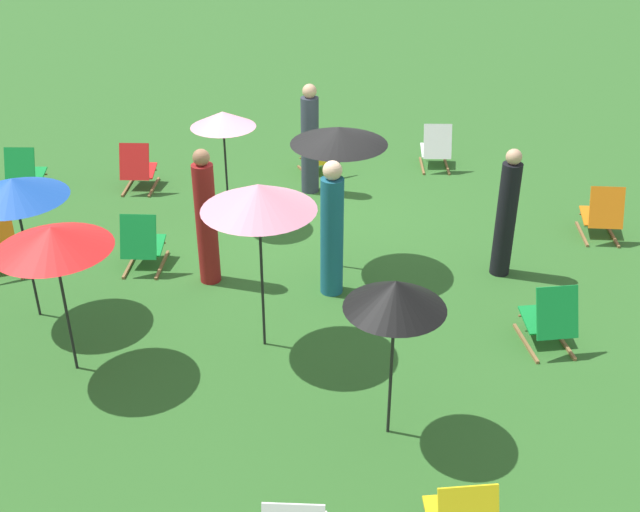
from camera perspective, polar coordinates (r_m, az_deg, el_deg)
name	(u,v)px	position (r m, az deg, el deg)	size (l,w,h in m)	color
ground_plane	(308,246)	(11.04, -0.90, 0.73)	(40.00, 40.00, 0.00)	#2D6026
deckchair_0	(550,319)	(9.15, 16.70, -4.51)	(0.49, 0.77, 0.83)	olive
deckchair_1	(138,169)	(13.05, -13.38, 6.33)	(0.60, 0.83, 0.83)	olive
deckchair_2	(25,173)	(13.41, -21.06, 5.76)	(0.59, 0.83, 0.83)	olive
deckchair_3	(142,244)	(10.60, -13.05, 0.88)	(0.61, 0.84, 0.83)	olive
deckchair_4	(436,148)	(13.71, 8.61, 7.91)	(0.60, 0.83, 0.83)	olive
deckchair_7	(602,215)	(11.85, 20.21, 2.90)	(0.63, 0.85, 0.83)	olive
deckchair_10	(319,154)	(13.30, -0.05, 7.58)	(0.66, 0.86, 0.83)	olive
umbrella_0	(52,238)	(8.22, -19.25, 1.25)	(1.21, 1.21, 1.76)	black
umbrella_1	(259,197)	(8.09, -4.59, 4.36)	(1.24, 1.24, 2.03)	black
umbrella_2	(395,295)	(6.91, 5.62, -2.91)	(0.95, 0.95, 1.75)	black
umbrella_3	(339,136)	(9.75, 1.42, 8.91)	(1.24, 1.24, 2.00)	black
umbrella_4	(223,120)	(11.15, -7.22, 10.01)	(0.94, 0.94, 1.76)	black
umbrella_5	(14,188)	(9.36, -21.80, 4.68)	(1.21, 1.21, 1.82)	black
person_0	(310,141)	(12.46, -0.76, 8.52)	(0.29, 0.29, 1.80)	#333847
person_1	(332,231)	(9.55, 0.89, 1.86)	(0.39, 0.39, 1.81)	#195972
person_2	(506,216)	(10.28, 13.66, 2.93)	(0.32, 0.32, 1.77)	black
person_3	(206,220)	(9.90, -8.45, 2.66)	(0.37, 0.37, 1.85)	maroon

